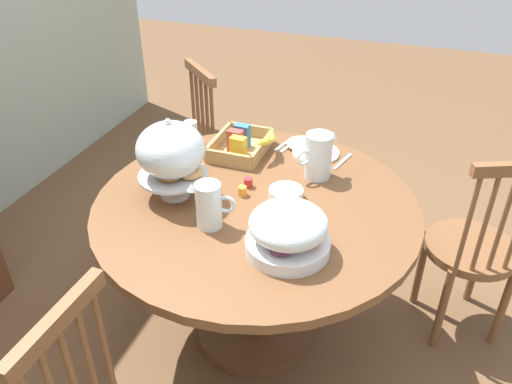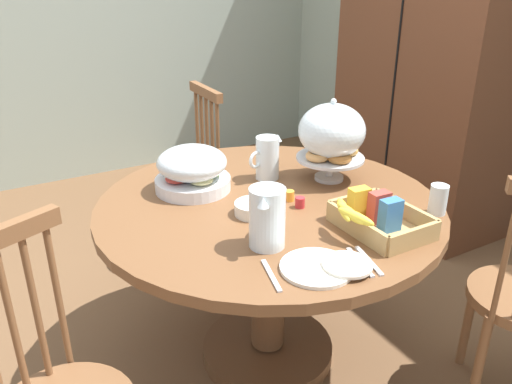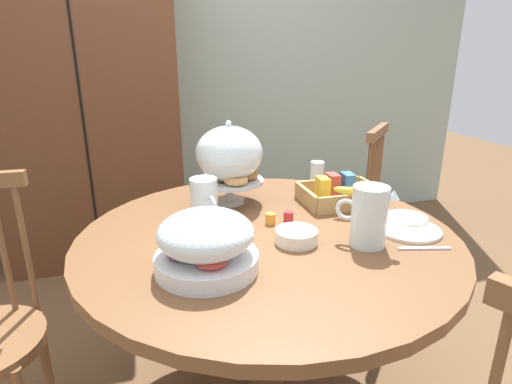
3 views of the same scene
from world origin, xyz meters
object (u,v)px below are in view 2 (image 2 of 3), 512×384
at_px(windsor_chair_near_window, 187,183).
at_px(cereal_bowl, 254,208).
at_px(wooden_armoire, 430,68).
at_px(drinking_glass, 438,199).
at_px(milk_pitcher, 267,220).
at_px(orange_juice_pitcher, 267,160).
at_px(china_plate_small, 347,265).
at_px(china_plate_large, 317,268).
at_px(pastry_stand_with_dome, 332,134).
at_px(fruit_platter_covered, 192,170).
at_px(dining_table, 269,245).
at_px(cereal_basket, 376,217).

height_order(windsor_chair_near_window, cereal_bowl, windsor_chair_near_window).
xyz_separation_m(wooden_armoire, drinking_glass, (1.10, -1.10, -0.19)).
bearing_deg(milk_pitcher, orange_juice_pitcher, 148.86).
bearing_deg(china_plate_small, china_plate_large, -120.37).
xyz_separation_m(pastry_stand_with_dome, china_plate_small, (0.59, -0.38, -0.18)).
distance_m(orange_juice_pitcher, china_plate_small, 0.75).
bearing_deg(pastry_stand_with_dome, orange_juice_pitcher, -122.98).
height_order(wooden_armoire, fruit_platter_covered, wooden_armoire).
relative_size(windsor_chair_near_window, china_plate_small, 6.50).
relative_size(windsor_chair_near_window, china_plate_large, 4.43).
height_order(fruit_platter_covered, cereal_bowl, fruit_platter_covered).
bearing_deg(drinking_glass, cereal_bowl, -119.35).
bearing_deg(orange_juice_pitcher, cereal_bowl, -39.02).
bearing_deg(cereal_bowl, orange_juice_pitcher, 140.98).
relative_size(wooden_armoire, dining_table, 1.49).
bearing_deg(windsor_chair_near_window, milk_pitcher, -10.48).
bearing_deg(drinking_glass, orange_juice_pitcher, -148.82).
bearing_deg(cereal_basket, dining_table, -152.30).
distance_m(dining_table, windsor_chair_near_window, 0.96).
xyz_separation_m(orange_juice_pitcher, cereal_basket, (0.57, 0.08, -0.04)).
height_order(pastry_stand_with_dome, cereal_basket, pastry_stand_with_dome).
distance_m(wooden_armoire, fruit_platter_covered, 1.84).
distance_m(wooden_armoire, cereal_bowl, 1.86).
bearing_deg(drinking_glass, milk_pitcher, -99.36).
height_order(dining_table, cereal_bowl, cereal_bowl).
bearing_deg(dining_table, fruit_platter_covered, -140.32).
bearing_deg(dining_table, cereal_basket, 27.70).
xyz_separation_m(dining_table, cereal_basket, (0.37, 0.20, 0.24)).
xyz_separation_m(dining_table, orange_juice_pitcher, (-0.20, 0.11, 0.27)).
bearing_deg(wooden_armoire, orange_juice_pitcher, -70.94).
xyz_separation_m(cereal_basket, cereal_bowl, (-0.31, -0.30, -0.02)).
distance_m(fruit_platter_covered, china_plate_small, 0.79).
relative_size(wooden_armoire, china_plate_large, 8.91).
distance_m(pastry_stand_with_dome, cereal_basket, 0.48).
bearing_deg(orange_juice_pitcher, china_plate_large, -19.39).
xyz_separation_m(dining_table, china_plate_small, (0.52, -0.05, 0.21)).
xyz_separation_m(windsor_chair_near_window, china_plate_large, (1.43, -0.18, 0.29)).
distance_m(orange_juice_pitcher, drinking_glass, 0.69).
height_order(china_plate_large, cereal_bowl, cereal_bowl).
bearing_deg(wooden_armoire, china_plate_large, -55.10).
distance_m(windsor_chair_near_window, orange_juice_pitcher, 0.84).
distance_m(dining_table, milk_pitcher, 0.44).
height_order(dining_table, fruit_platter_covered, fruit_platter_covered).
height_order(orange_juice_pitcher, cereal_bowl, orange_juice_pitcher).
distance_m(windsor_chair_near_window, china_plate_small, 1.51).
distance_m(cereal_bowl, drinking_glass, 0.66).
xyz_separation_m(pastry_stand_with_dome, milk_pitcher, (0.34, -0.51, -0.11)).
relative_size(wooden_armoire, drinking_glass, 17.82).
distance_m(dining_table, drinking_glass, 0.66).
height_order(wooden_armoire, china_plate_large, wooden_armoire).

